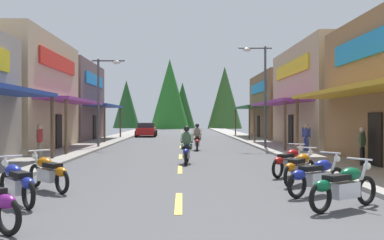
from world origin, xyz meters
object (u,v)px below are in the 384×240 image
object	(u,v)px
rider_cruising_lead	(187,148)
pedestrian_by_shop	(306,136)
motorcycle_parked_right_2	(300,167)
motorcycle_parked_right_3	(289,161)
pedestrian_waiting	(362,144)
parked_car_curbside	(146,130)
pedestrian_strolling	(40,140)
motorcycle_parked_left_2	(48,172)
rider_cruising_trailing	(197,139)
streetlamp_right	(260,82)
streetlamp_left	(104,89)
motorcycle_parked_left_1	(17,182)
motorcycle_parked_right_1	(317,175)
motorcycle_parked_right_0	(344,186)

from	to	relation	value
rider_cruising_lead	pedestrian_by_shop	size ratio (longest dim) A/B	1.34
motorcycle_parked_right_2	motorcycle_parked_right_3	world-z (taller)	same
pedestrian_waiting	parked_car_curbside	distance (m)	29.42
pedestrian_strolling	motorcycle_parked_left_2	bearing A→B (deg)	-68.73
rider_cruising_trailing	motorcycle_parked_right_2	bearing A→B (deg)	-166.69
motorcycle_parked_right_3	motorcycle_parked_right_2	bearing A→B (deg)	-141.28
streetlamp_right	motorcycle_parked_left_2	bearing A→B (deg)	-119.14
streetlamp_left	motorcycle_parked_left_1	xyz separation A→B (m)	(1.27, -17.35, -3.18)
motorcycle_parked_right_1	rider_cruising_lead	bearing A→B (deg)	78.87
motorcycle_parked_right_3	pedestrian_strolling	bearing A→B (deg)	107.86
streetlamp_right	rider_cruising_lead	xyz separation A→B (m)	(-4.58, -8.28, -3.40)
motorcycle_parked_right_3	pedestrian_strolling	world-z (taller)	pedestrian_strolling
parked_car_curbside	streetlamp_right	bearing A→B (deg)	-155.18
motorcycle_parked_right_0	motorcycle_parked_left_1	world-z (taller)	same
motorcycle_parked_right_1	pedestrian_strolling	bearing A→B (deg)	105.77
motorcycle_parked_right_3	rider_cruising_trailing	xyz separation A→B (m)	(-2.60, 11.28, 0.17)
motorcycle_parked_left_2	pedestrian_strolling	size ratio (longest dim) A/B	0.99
motorcycle_parked_right_2	pedestrian_waiting	world-z (taller)	pedestrian_waiting
streetlamp_right	pedestrian_waiting	bearing A→B (deg)	-78.90
motorcycle_parked_right_0	motorcycle_parked_left_2	world-z (taller)	same
motorcycle_parked_right_3	motorcycle_parked_left_2	world-z (taller)	same
motorcycle_parked_left_1	pedestrian_waiting	xyz separation A→B (m)	(10.38, 6.45, 0.41)
motorcycle_parked_right_0	motorcycle_parked_right_3	distance (m)	5.08
motorcycle_parked_right_3	pedestrian_waiting	bearing A→B (deg)	-15.27
motorcycle_parked_right_1	pedestrian_strolling	world-z (taller)	pedestrian_strolling
streetlamp_right	pedestrian_by_shop	distance (m)	4.83
pedestrian_by_shop	parked_car_curbside	xyz separation A→B (m)	(-10.30, 20.53, -0.23)
motorcycle_parked_right_1	motorcycle_parked_right_2	world-z (taller)	same
streetlamp_left	motorcycle_parked_right_2	distance (m)	17.12
streetlamp_left	motorcycle_parked_left_2	world-z (taller)	streetlamp_left
pedestrian_waiting	parked_car_curbside	xyz separation A→B (m)	(-10.38, 27.53, -0.22)
motorcycle_parked_left_1	pedestrian_by_shop	bearing A→B (deg)	-76.63
motorcycle_parked_left_1	parked_car_curbside	world-z (taller)	parked_car_curbside
motorcycle_parked_right_0	parked_car_curbside	size ratio (longest dim) A/B	0.43
motorcycle_parked_right_2	streetlamp_right	bearing A→B (deg)	32.06
motorcycle_parked_left_1	motorcycle_parked_left_2	distance (m)	1.78
streetlamp_left	motorcycle_parked_right_1	distance (m)	18.61
rider_cruising_trailing	pedestrian_by_shop	distance (m)	6.22
streetlamp_right	parked_car_curbside	world-z (taller)	streetlamp_right
rider_cruising_lead	pedestrian_waiting	world-z (taller)	rider_cruising_lead
rider_cruising_lead	pedestrian_strolling	bearing A→B (deg)	88.73
motorcycle_parked_left_1	pedestrian_strolling	size ratio (longest dim) A/B	1.05
motorcycle_parked_left_2	pedestrian_by_shop	world-z (taller)	pedestrian_by_shop
pedestrian_by_shop	rider_cruising_lead	bearing A→B (deg)	-173.34
motorcycle_parked_left_1	rider_cruising_lead	distance (m)	9.13
motorcycle_parked_left_2	pedestrian_waiting	distance (m)	11.26
motorcycle_parked_right_0	rider_cruising_lead	world-z (taller)	rider_cruising_lead
pedestrian_by_shop	pedestrian_waiting	size ratio (longest dim) A/B	1.02
motorcycle_parked_left_1	motorcycle_parked_left_2	xyz separation A→B (m)	(0.14, 1.77, 0.00)
streetlamp_left	motorcycle_parked_right_1	xyz separation A→B (m)	(8.20, -16.40, -3.18)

